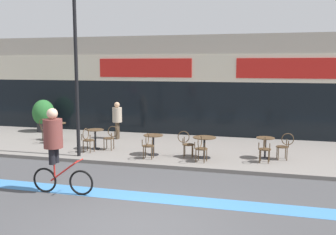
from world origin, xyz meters
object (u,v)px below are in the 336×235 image
Objects in this scene: cafe_chair_3_side at (186,142)px; cafe_chair_4_near at (265,147)px; planter_pot at (44,115)px; cyclist_0 at (55,143)px; bistro_table_4 at (265,144)px; bistro_table_0 at (59,128)px; cafe_chair_1_near at (87,138)px; cafe_chair_2_near at (148,144)px; cafe_chair_1_side at (111,136)px; bistro_table_2 at (153,141)px; bistro_table_3 at (204,143)px; lamp_post at (76,59)px; cafe_chair_4_side at (285,144)px; pedestrian_near_end at (117,117)px; cafe_chair_0_side at (45,128)px; cafe_chair_0_near at (50,131)px; bistro_table_1 at (95,135)px; cafe_chair_3_near at (201,147)px.

cafe_chair_4_near is at bearing -8.96° from cafe_chair_3_side.
planter_pot is 0.69× the size of cyclist_0.
bistro_table_4 is at bearing 4.35° from cafe_chair_4_near.
planter_pot reaches higher than bistro_table_0.
cafe_chair_2_near is (2.41, -0.38, 0.00)m from cafe_chair_1_near.
cafe_chair_4_near is at bearing 171.33° from cafe_chair_1_side.
cafe_chair_4_near is (6.20, 0.11, 0.00)m from cafe_chair_1_near.
cafe_chair_4_near reaches higher than bistro_table_2.
bistro_table_0 is 6.57m from bistro_table_3.
cafe_chair_2_near is at bearing 4.27° from lamp_post.
cafe_chair_2_near is 1.00× the size of cafe_chair_4_near.
cafe_chair_3_side is at bearing -81.35° from cafe_chair_1_near.
cafe_chair_3_side is 2.62m from cafe_chair_4_near.
pedestrian_near_end is at bearing -24.94° from cafe_chair_4_side.
planter_pot is 0.26× the size of lamp_post.
cafe_chair_0_side and cafe_chair_4_side have the same top height.
cafe_chair_4_near is at bearing -10.94° from bistro_table_0.
cafe_chair_4_side is at bearing -6.24° from bistro_table_0.
bistro_table_0 is 3.03m from cafe_chair_1_side.
cafe_chair_0_near is (-6.42, 0.84, -0.01)m from bistro_table_3.
cafe_chair_1_side reaches higher than bistro_table_4.
cyclist_0 is at bearing -55.47° from planter_pot.
cafe_chair_1_near and cafe_chair_3_side have the same top height.
cafe_chair_3_side reaches higher than bistro_table_4.
cyclist_0 is at bearing -76.20° from bistro_table_1.
cafe_chair_4_near and cafe_chair_4_side have the same top height.
cafe_chair_0_side is 1.00× the size of cafe_chair_4_near.
cyclist_0 reaches higher than bistro_table_2.
pedestrian_near_end reaches higher than cafe_chair_0_near.
cyclist_0 is (3.35, -5.13, 0.69)m from cafe_chair_0_near.
bistro_table_2 is 0.79× the size of cafe_chair_0_side.
cafe_chair_0_side is (-0.62, 0.62, 0.00)m from cafe_chair_0_near.
lamp_post is (-3.64, -0.82, 2.81)m from cafe_chair_3_side.
cafe_chair_1_near is 2.78m from pedestrian_near_end.
cafe_chair_3_near is at bearing 161.23° from cafe_chair_1_side.
cafe_chair_0_near is at bearing 88.17° from cafe_chair_4_near.
cafe_chair_1_side is 1.00× the size of cafe_chair_4_near.
cyclist_0 is (-1.26, -4.27, 0.69)m from bistro_table_2.
lamp_post is (-6.26, -1.30, 2.82)m from bistro_table_4.
pedestrian_near_end reaches higher than cafe_chair_4_near.
cafe_chair_3_near reaches higher than bistro_table_0.
cafe_chair_0_near is 1.00× the size of cafe_chair_4_near.
cafe_chair_0_side reaches higher than bistro_table_3.
cafe_chair_3_near reaches higher than bistro_table_3.
cafe_chair_0_side and cafe_chair_3_near have the same top height.
bistro_table_1 is at bearing 90.20° from cafe_chair_4_near.
cafe_chair_3_near is at bearing -151.37° from bistro_table_4.
cafe_chair_1_side is 2.05m from cafe_chair_2_near.
cafe_chair_0_near is at bearing 166.01° from cafe_chair_3_side.
cyclist_0 reaches higher than cafe_chair_4_near.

